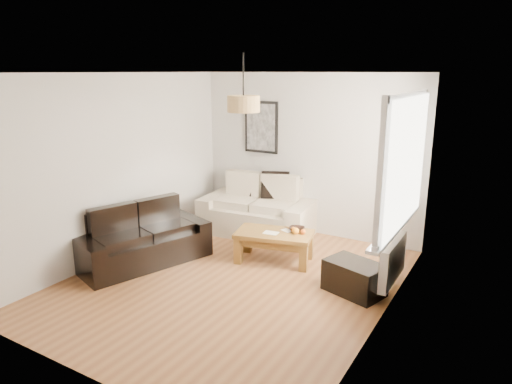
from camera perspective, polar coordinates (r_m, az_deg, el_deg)
The scene contains 21 objects.
floor at distance 6.04m, azimuth -2.94°, elevation -10.95°, with size 4.50×4.50×0.00m, color brown.
ceiling at distance 5.44m, azimuth -3.32°, elevation 14.55°, with size 3.80×4.50×0.00m, color white, non-canonical shape.
wall_back at distance 7.53m, azimuth 6.40°, elevation 4.60°, with size 3.80×0.04×2.60m, color silver, non-canonical shape.
wall_front at distance 4.00m, azimuth -21.28°, elevation -5.52°, with size 3.80×0.04×2.60m, color silver, non-canonical shape.
wall_left at distance 6.81m, azimuth -16.58°, elevation 2.99°, with size 0.04×4.50×2.60m, color silver, non-canonical shape.
wall_right at distance 4.84m, azimuth 15.97°, elevation -1.61°, with size 0.04×4.50×2.60m, color silver, non-canonical shape.
window_bay at distance 5.54m, azimuth 17.93°, elevation 3.46°, with size 0.14×1.90×1.60m, color white, non-canonical shape.
radiator at distance 5.90m, azimuth 16.61°, elevation -8.18°, with size 0.10×0.90×0.52m, color white.
poster at distance 7.83m, azimuth 0.66°, elevation 8.04°, with size 0.62×0.04×0.87m, color black, non-canonical shape.
pendant_shade at distance 5.71m, azimuth -1.56°, elevation 10.86°, with size 0.40×0.40×0.20m, color tan.
loveseat_cream at distance 7.62m, azimuth 0.22°, elevation -1.75°, with size 1.82×0.99×0.90m, color beige, non-canonical shape.
sofa_leather at distance 6.65m, azimuth -13.93°, elevation -5.29°, with size 1.79×0.87×0.77m, color black, non-canonical shape.
coffee_table at distance 6.55m, azimuth 2.26°, elevation -6.76°, with size 1.06×0.58×0.43m, color brown, non-canonical shape.
ottoman at distance 5.79m, azimuth 12.10°, elevation -10.33°, with size 0.69×0.44×0.39m, color black.
cushion_left at distance 7.87m, azimuth -0.89°, elevation 1.09°, with size 0.39×0.12×0.39m, color black.
cushion_right at distance 7.62m, azimuth 2.41°, elevation 0.86°, with size 0.46×0.14×0.46m, color black.
fruit_bowl at distance 6.53m, azimuth 5.07°, elevation -4.60°, with size 0.22×0.22×0.05m, color black.
orange_a at distance 6.41m, azimuth 4.94°, elevation -4.85°, with size 0.09×0.09×0.09m, color orange.
orange_b at distance 6.40m, azimuth 5.87°, elevation -4.91°, with size 0.07×0.07×0.07m, color orange.
orange_c at distance 6.46m, azimuth 4.68°, elevation -4.68°, with size 0.08×0.08×0.08m, color orange.
papers at distance 6.43m, azimuth 1.86°, elevation -5.08°, with size 0.20×0.14×0.01m, color white.
Camera 1 is at (3.02, -4.53, 2.62)m, focal length 32.30 mm.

